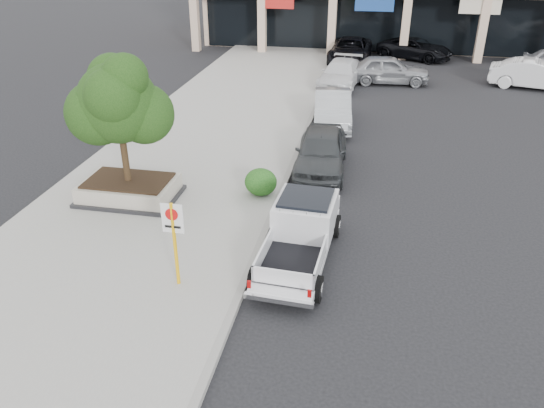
{
  "coord_description": "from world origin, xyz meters",
  "views": [
    {
      "loc": [
        1.3,
        -11.53,
        8.25
      ],
      "look_at": [
        -1.25,
        1.5,
        1.28
      ],
      "focal_mm": 35.0,
      "sensor_mm": 36.0,
      "label": 1
    }
  ],
  "objects_px": {
    "curb_car_d": "(350,50)",
    "no_parking_sign": "(174,233)",
    "curb_car_c": "(340,74)",
    "curb_car_a": "(321,151)",
    "lot_car_b": "(534,74)",
    "planter_tree": "(124,102)",
    "lot_car_d": "(415,49)",
    "planter": "(129,189)",
    "curb_car_b": "(332,109)",
    "pickup_truck": "(299,236)",
    "lot_car_a": "(388,70)"
  },
  "relations": [
    {
      "from": "curb_car_a",
      "to": "lot_car_d",
      "type": "xyz_separation_m",
      "value": [
        4.29,
        20.31,
        -0.07
      ]
    },
    {
      "from": "curb_car_c",
      "to": "curb_car_a",
      "type": "bearing_deg",
      "value": -82.27
    },
    {
      "from": "planter",
      "to": "lot_car_b",
      "type": "relative_size",
      "value": 0.66
    },
    {
      "from": "curb_car_d",
      "to": "planter_tree",
      "type": "bearing_deg",
      "value": -102.92
    },
    {
      "from": "planter",
      "to": "curb_car_c",
      "type": "relative_size",
      "value": 0.64
    },
    {
      "from": "curb_car_d",
      "to": "lot_car_a",
      "type": "height_order",
      "value": "lot_car_a"
    },
    {
      "from": "planter",
      "to": "curb_car_d",
      "type": "bearing_deg",
      "value": 75.23
    },
    {
      "from": "planter_tree",
      "to": "pickup_truck",
      "type": "xyz_separation_m",
      "value": [
        5.95,
        -2.56,
        -2.64
      ]
    },
    {
      "from": "curb_car_a",
      "to": "curb_car_d",
      "type": "bearing_deg",
      "value": 88.23
    },
    {
      "from": "curb_car_a",
      "to": "planter_tree",
      "type": "bearing_deg",
      "value": -149.62
    },
    {
      "from": "no_parking_sign",
      "to": "curb_car_a",
      "type": "bearing_deg",
      "value": 71.49
    },
    {
      "from": "pickup_truck",
      "to": "lot_car_a",
      "type": "relative_size",
      "value": 1.03
    },
    {
      "from": "curb_car_b",
      "to": "lot_car_a",
      "type": "bearing_deg",
      "value": 66.33
    },
    {
      "from": "planter",
      "to": "planter_tree",
      "type": "xyz_separation_m",
      "value": [
        0.13,
        0.15,
        2.94
      ]
    },
    {
      "from": "planter_tree",
      "to": "curb_car_a",
      "type": "relative_size",
      "value": 0.87
    },
    {
      "from": "curb_car_a",
      "to": "planter",
      "type": "bearing_deg",
      "value": -149.16
    },
    {
      "from": "planter_tree",
      "to": "lot_car_d",
      "type": "bearing_deg",
      "value": 67.13
    },
    {
      "from": "curb_car_c",
      "to": "lot_car_b",
      "type": "distance_m",
      "value": 10.98
    },
    {
      "from": "curb_car_b",
      "to": "lot_car_b",
      "type": "xyz_separation_m",
      "value": [
        10.68,
        8.54,
        0.02
      ]
    },
    {
      "from": "curb_car_c",
      "to": "lot_car_a",
      "type": "bearing_deg",
      "value": 30.66
    },
    {
      "from": "curb_car_a",
      "to": "pickup_truck",
      "type": "bearing_deg",
      "value": -91.16
    },
    {
      "from": "no_parking_sign",
      "to": "lot_car_d",
      "type": "relative_size",
      "value": 0.45
    },
    {
      "from": "curb_car_c",
      "to": "lot_car_b",
      "type": "height_order",
      "value": "lot_car_b"
    },
    {
      "from": "curb_car_b",
      "to": "lot_car_d",
      "type": "height_order",
      "value": "curb_car_b"
    },
    {
      "from": "curb_car_b",
      "to": "lot_car_b",
      "type": "distance_m",
      "value": 13.67
    },
    {
      "from": "curb_car_d",
      "to": "no_parking_sign",
      "type": "bearing_deg",
      "value": -94.02
    },
    {
      "from": "curb_car_a",
      "to": "curb_car_d",
      "type": "xyz_separation_m",
      "value": [
        -0.1,
        18.44,
        0.02
      ]
    },
    {
      "from": "planter",
      "to": "lot_car_b",
      "type": "xyz_separation_m",
      "value": [
        16.59,
        17.7,
        0.32
      ]
    },
    {
      "from": "curb_car_d",
      "to": "lot_car_b",
      "type": "distance_m",
      "value": 11.65
    },
    {
      "from": "planter",
      "to": "lot_car_d",
      "type": "height_order",
      "value": "lot_car_d"
    },
    {
      "from": "planter",
      "to": "no_parking_sign",
      "type": "distance_m",
      "value": 5.49
    },
    {
      "from": "curb_car_a",
      "to": "lot_car_b",
      "type": "height_order",
      "value": "lot_car_b"
    },
    {
      "from": "planter",
      "to": "curb_car_d",
      "type": "relative_size",
      "value": 0.55
    },
    {
      "from": "pickup_truck",
      "to": "lot_car_a",
      "type": "bearing_deg",
      "value": 86.27
    },
    {
      "from": "lot_car_d",
      "to": "lot_car_a",
      "type": "bearing_deg",
      "value": -169.8
    },
    {
      "from": "pickup_truck",
      "to": "curb_car_b",
      "type": "bearing_deg",
      "value": 93.96
    },
    {
      "from": "planter",
      "to": "pickup_truck",
      "type": "distance_m",
      "value": 6.55
    },
    {
      "from": "lot_car_a",
      "to": "lot_car_b",
      "type": "xyz_separation_m",
      "value": [
        8.16,
        0.52,
        -0.02
      ]
    },
    {
      "from": "curb_car_a",
      "to": "curb_car_b",
      "type": "bearing_deg",
      "value": 88.72
    },
    {
      "from": "no_parking_sign",
      "to": "curb_car_b",
      "type": "distance_m",
      "value": 13.7
    },
    {
      "from": "no_parking_sign",
      "to": "pickup_truck",
      "type": "xyz_separation_m",
      "value": [
        2.82,
        1.85,
        -0.86
      ]
    },
    {
      "from": "curb_car_a",
      "to": "curb_car_d",
      "type": "distance_m",
      "value": 18.44
    },
    {
      "from": "no_parking_sign",
      "to": "planter_tree",
      "type": "bearing_deg",
      "value": 125.27
    },
    {
      "from": "no_parking_sign",
      "to": "curb_car_b",
      "type": "height_order",
      "value": "no_parking_sign"
    },
    {
      "from": "planter_tree",
      "to": "curb_car_a",
      "type": "bearing_deg",
      "value": 32.45
    },
    {
      "from": "curb_car_b",
      "to": "planter",
      "type": "bearing_deg",
      "value": -129.04
    },
    {
      "from": "curb_car_d",
      "to": "lot_car_d",
      "type": "height_order",
      "value": "curb_car_d"
    },
    {
      "from": "curb_car_b",
      "to": "curb_car_d",
      "type": "relative_size",
      "value": 0.81
    },
    {
      "from": "curb_car_b",
      "to": "curb_car_c",
      "type": "xyz_separation_m",
      "value": [
        -0.17,
        6.82,
        -0.05
      ]
    },
    {
      "from": "pickup_truck",
      "to": "lot_car_a",
      "type": "height_order",
      "value": "lot_car_a"
    }
  ]
}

